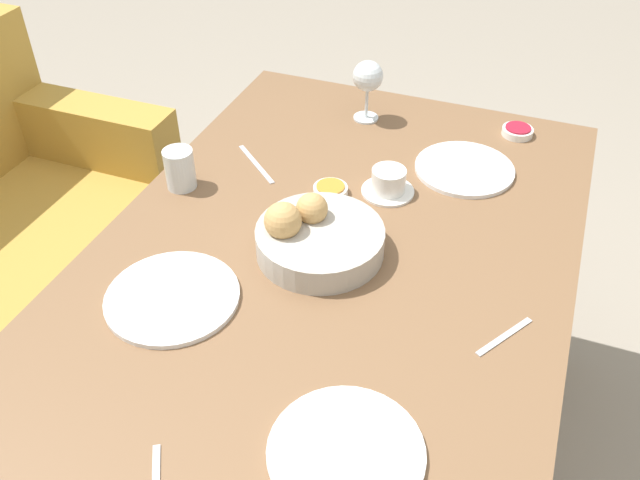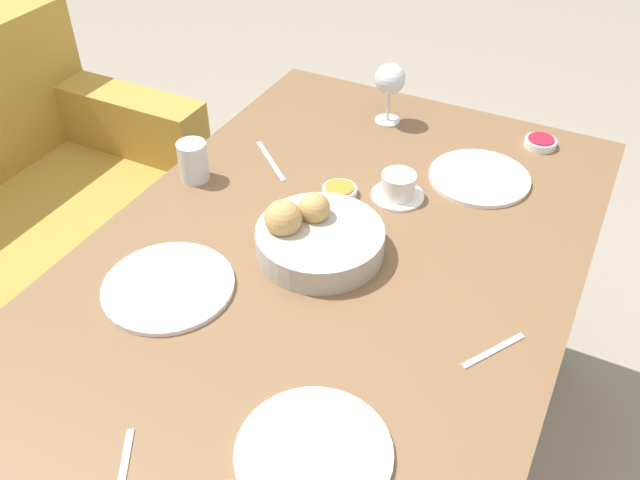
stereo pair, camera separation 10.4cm
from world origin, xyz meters
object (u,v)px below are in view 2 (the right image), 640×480
(coffee_cup, at_px, (398,187))
(knife_silver, at_px, (271,161))
(plate_near_right, at_px, (479,178))
(water_tumbler, at_px, (193,161))
(spoon_coffee, at_px, (494,350))
(bread_basket, at_px, (316,237))
(jam_bowl_berry, at_px, (540,142))
(jam_bowl_honey, at_px, (340,191))
(plate_far_center, at_px, (168,286))
(wine_glass, at_px, (390,81))
(plate_near_left, at_px, (314,453))

(coffee_cup, distance_m, knife_silver, 0.32)
(plate_near_right, relative_size, knife_silver, 1.59)
(water_tumbler, xyz_separation_m, spoon_coffee, (-0.20, -0.74, -0.04))
(bread_basket, height_order, knife_silver, bread_basket)
(jam_bowl_berry, distance_m, jam_bowl_honey, 0.53)
(knife_silver, bearing_deg, plate_far_center, -174.07)
(bread_basket, xyz_separation_m, knife_silver, (0.24, 0.24, -0.03))
(wine_glass, distance_m, coffee_cup, 0.34)
(jam_bowl_berry, relative_size, jam_bowl_honey, 1.00)
(spoon_coffee, bearing_deg, jam_bowl_honey, 55.84)
(plate_far_center, relative_size, coffee_cup, 2.11)
(bread_basket, xyz_separation_m, water_tumbler, (0.10, 0.36, 0.01))
(plate_near_left, xyz_separation_m, spoon_coffee, (0.31, -0.18, -0.00))
(plate_near_right, bearing_deg, water_tumbler, 116.46)
(plate_far_center, relative_size, jam_bowl_berry, 3.23)
(bread_basket, relative_size, coffee_cup, 2.16)
(plate_near_left, xyz_separation_m, coffee_cup, (0.65, 0.13, 0.02))
(bread_basket, height_order, wine_glass, wine_glass)
(bread_basket, xyz_separation_m, wine_glass, (0.53, 0.07, 0.08))
(plate_near_left, relative_size, jam_bowl_honey, 3.07)
(coffee_cup, bearing_deg, water_tumbler, 107.92)
(coffee_cup, distance_m, spoon_coffee, 0.46)
(water_tumbler, xyz_separation_m, knife_silver, (0.14, -0.12, -0.04))
(plate_near_left, distance_m, wine_glass, 0.99)
(wine_glass, xyz_separation_m, coffee_cup, (-0.29, -0.15, -0.09))
(bread_basket, relative_size, jam_bowl_berry, 3.32)
(coffee_cup, bearing_deg, knife_silver, 90.38)
(plate_near_right, xyz_separation_m, jam_bowl_berry, (0.20, -0.09, 0.01))
(bread_basket, bearing_deg, plate_far_center, 138.33)
(plate_near_left, distance_m, plate_far_center, 0.44)
(jam_bowl_honey, xyz_separation_m, spoon_coffee, (-0.29, -0.42, -0.01))
(water_tumbler, bearing_deg, wine_glass, -33.64)
(water_tumbler, relative_size, knife_silver, 0.64)
(plate_near_left, height_order, knife_silver, plate_near_left)
(coffee_cup, distance_m, jam_bowl_berry, 0.42)
(jam_bowl_berry, relative_size, spoon_coffee, 0.63)
(jam_bowl_honey, bearing_deg, plate_near_right, -52.53)
(plate_near_left, relative_size, plate_far_center, 0.95)
(coffee_cup, bearing_deg, plate_near_left, -168.71)
(bread_basket, distance_m, plate_far_center, 0.29)
(plate_far_center, distance_m, coffee_cup, 0.53)
(jam_bowl_berry, bearing_deg, plate_near_left, 174.31)
(plate_far_center, relative_size, knife_silver, 1.72)
(plate_near_left, distance_m, jam_bowl_honey, 0.65)
(plate_near_right, height_order, water_tumbler, water_tumbler)
(water_tumbler, relative_size, spoon_coffee, 0.76)
(water_tumbler, relative_size, jam_bowl_honey, 1.21)
(water_tumbler, bearing_deg, bread_basket, -105.77)
(plate_near_left, height_order, plate_far_center, same)
(plate_near_right, xyz_separation_m, knife_silver, (-0.15, 0.46, -0.00))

